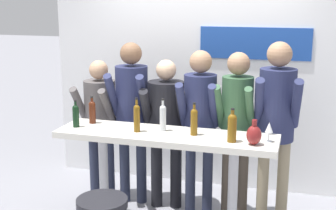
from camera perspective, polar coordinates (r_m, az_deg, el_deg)
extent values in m
cube|color=white|center=(5.64, 3.90, 3.06)|extent=(3.67, 0.10, 2.58)
cube|color=#1E479E|center=(5.41, 10.52, 7.40)|extent=(1.25, 0.02, 0.36)
cube|color=silver|center=(4.36, -0.30, -3.82)|extent=(2.07, 0.53, 0.06)
cylinder|color=#B2B2B7|center=(4.74, -7.83, -8.84)|extent=(0.09, 0.09, 0.97)
cylinder|color=#B2B2B7|center=(4.40, 7.87, -10.63)|extent=(0.09, 0.09, 0.97)
cylinder|color=black|center=(3.94, -8.05, -11.73)|extent=(0.42, 0.42, 0.07)
cylinder|color=#23283D|center=(5.47, -8.97, -7.24)|extent=(0.11, 0.11, 0.77)
cylinder|color=#23283D|center=(5.39, -7.14, -7.48)|extent=(0.11, 0.11, 0.77)
cylinder|color=#514C4C|center=(5.23, -8.30, -0.31)|extent=(0.35, 0.35, 0.61)
sphere|color=tan|center=(5.15, -8.46, 4.27)|extent=(0.21, 0.21, 0.21)
cylinder|color=#514C4C|center=(5.17, -10.66, -0.07)|extent=(0.09, 0.36, 0.47)
cylinder|color=#514C4C|center=(5.02, -7.34, -0.33)|extent=(0.09, 0.36, 0.47)
cylinder|color=#23283D|center=(5.30, -5.31, -7.25)|extent=(0.11, 0.11, 0.86)
cylinder|color=#23283D|center=(5.25, -3.27, -7.40)|extent=(0.11, 0.11, 0.86)
cylinder|color=#23284C|center=(5.06, -4.44, 0.92)|extent=(0.39, 0.39, 0.68)
sphere|color=brown|center=(4.98, -4.54, 6.29)|extent=(0.23, 0.23, 0.23)
cylinder|color=#23284C|center=(4.93, -6.79, 1.13)|extent=(0.13, 0.41, 0.52)
cylinder|color=#23284C|center=(4.85, -3.02, 1.00)|extent=(0.13, 0.41, 0.52)
cylinder|color=black|center=(5.17, -1.39, -8.19)|extent=(0.12, 0.12, 0.78)
cylinder|color=black|center=(5.14, 0.97, -8.32)|extent=(0.12, 0.12, 0.78)
cylinder|color=black|center=(4.94, -0.22, -0.66)|extent=(0.44, 0.44, 0.62)
sphere|color=#D6AD89|center=(4.86, -0.23, 4.30)|extent=(0.21, 0.21, 0.21)
cylinder|color=black|center=(4.82, -2.66, -0.49)|extent=(0.14, 0.39, 0.49)
cylinder|color=black|center=(4.76, 1.68, -0.65)|extent=(0.14, 0.39, 0.49)
cylinder|color=#23283D|center=(5.02, 2.75, -8.54)|extent=(0.11, 0.11, 0.84)
cylinder|color=#23283D|center=(5.00, 4.84, -8.69)|extent=(0.11, 0.11, 0.84)
cylinder|color=#23284C|center=(4.78, 3.93, -0.21)|extent=(0.36, 0.36, 0.66)
sphere|color=#9E7556|center=(4.69, 4.02, 5.30)|extent=(0.23, 0.23, 0.23)
cylinder|color=#23284C|center=(4.64, 1.71, 0.00)|extent=(0.11, 0.39, 0.51)
cylinder|color=#23284C|center=(4.59, 5.58, -0.19)|extent=(0.11, 0.39, 0.51)
cylinder|color=#473D33|center=(4.97, 7.14, -8.87)|extent=(0.10, 0.10, 0.84)
cylinder|color=#473D33|center=(4.95, 9.12, -9.05)|extent=(0.10, 0.10, 0.84)
cylinder|color=#335638|center=(4.73, 8.42, -0.52)|extent=(0.32, 0.32, 0.66)
sphere|color=#9E7556|center=(4.64, 8.61, 5.02)|extent=(0.23, 0.23, 0.23)
cylinder|color=#335638|center=(4.59, 6.27, -0.27)|extent=(0.08, 0.39, 0.50)
cylinder|color=#335638|center=(4.54, 9.96, -0.53)|extent=(0.08, 0.39, 0.50)
cylinder|color=gray|center=(4.90, 11.47, -9.04)|extent=(0.11, 0.11, 0.89)
cylinder|color=gray|center=(4.91, 13.80, -9.14)|extent=(0.11, 0.11, 0.89)
cylinder|color=#23284C|center=(4.66, 13.13, 0.04)|extent=(0.39, 0.39, 0.71)
sphere|color=#9E7556|center=(4.58, 13.45, 6.04)|extent=(0.24, 0.24, 0.24)
cylinder|color=#23284C|center=(4.48, 11.05, 0.27)|extent=(0.12, 0.42, 0.54)
cylinder|color=#23284C|center=(4.49, 15.37, 0.08)|extent=(0.12, 0.42, 0.54)
cylinder|color=#B7BCC1|center=(4.39, -0.62, -1.79)|extent=(0.06, 0.06, 0.22)
sphere|color=#B7BCC1|center=(4.36, -0.63, -0.41)|extent=(0.06, 0.06, 0.06)
cylinder|color=#B7BCC1|center=(4.36, -0.63, 0.08)|extent=(0.02, 0.02, 0.08)
cylinder|color=black|center=(4.35, -0.63, 0.68)|extent=(0.03, 0.03, 0.02)
cylinder|color=#4C1E0F|center=(4.72, -9.21, -1.06)|extent=(0.07, 0.07, 0.19)
sphere|color=#4C1E0F|center=(4.70, -9.25, 0.07)|extent=(0.07, 0.07, 0.07)
cylinder|color=#4C1E0F|center=(4.69, -9.27, 0.48)|extent=(0.03, 0.03, 0.07)
cylinder|color=black|center=(4.68, -9.29, 0.97)|extent=(0.03, 0.03, 0.01)
cylinder|color=brown|center=(4.10, 7.81, -3.05)|extent=(0.08, 0.08, 0.21)
sphere|color=brown|center=(4.07, 7.85, -1.62)|extent=(0.08, 0.08, 0.08)
cylinder|color=brown|center=(4.06, 7.87, -1.12)|extent=(0.03, 0.03, 0.07)
cylinder|color=black|center=(4.05, 7.89, -0.50)|extent=(0.03, 0.03, 0.02)
cylinder|color=black|center=(4.61, -11.16, -1.51)|extent=(0.06, 0.06, 0.19)
sphere|color=black|center=(4.59, -11.21, -0.38)|extent=(0.06, 0.06, 0.06)
cylinder|color=black|center=(4.58, -11.23, 0.02)|extent=(0.02, 0.02, 0.07)
cylinder|color=black|center=(4.57, -11.25, 0.51)|extent=(0.03, 0.03, 0.01)
cylinder|color=brown|center=(4.27, 3.19, -2.29)|extent=(0.07, 0.07, 0.21)
sphere|color=brown|center=(4.24, 3.21, -0.91)|extent=(0.07, 0.07, 0.07)
cylinder|color=brown|center=(4.23, 3.22, -0.41)|extent=(0.02, 0.02, 0.08)
cylinder|color=black|center=(4.22, 3.22, 0.19)|extent=(0.03, 0.03, 0.02)
cylinder|color=brown|center=(4.37, -3.82, -1.82)|extent=(0.06, 0.06, 0.23)
sphere|color=brown|center=(4.34, -3.84, -0.37)|extent=(0.06, 0.06, 0.06)
cylinder|color=brown|center=(4.33, -3.85, 0.15)|extent=(0.02, 0.02, 0.08)
cylinder|color=black|center=(4.32, -3.86, 0.78)|extent=(0.03, 0.03, 0.02)
cylinder|color=silver|center=(4.19, 12.15, -4.36)|extent=(0.06, 0.06, 0.01)
cylinder|color=silver|center=(4.18, 12.18, -3.79)|extent=(0.01, 0.01, 0.08)
cone|color=silver|center=(4.15, 12.23, -2.66)|extent=(0.07, 0.07, 0.09)
ellipsoid|color=maroon|center=(4.06, 10.43, -3.62)|extent=(0.13, 0.13, 0.17)
cylinder|color=maroon|center=(4.03, 10.50, -2.13)|extent=(0.04, 0.04, 0.05)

